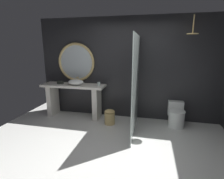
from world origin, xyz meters
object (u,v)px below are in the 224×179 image
Objects in this scene: round_wall_mirror at (76,62)px; toilet at (176,115)px; waste_bin at (110,117)px; tissue_box at (60,82)px; tumbler_cup at (99,84)px; rain_shower_head at (193,32)px; vessel_sink at (76,82)px.

round_wall_mirror is 1.82× the size of toilet.
tissue_box is at bearing 168.93° from waste_bin.
tissue_box is at bearing 179.93° from tumbler_cup.
rain_shower_head reaches higher than round_wall_mirror.
round_wall_mirror is 2.85× the size of waste_bin.
vessel_sink reaches higher than tumbler_cup.
vessel_sink is 0.46m from tissue_box.
vessel_sink is 1.27m from waste_bin.
vessel_sink is 0.57m from round_wall_mirror.
rain_shower_head reaches higher than tumbler_cup.
toilet is 1.57× the size of waste_bin.
tissue_box is at bearing 179.73° from toilet.
tumbler_cup is 0.88m from waste_bin.
toilet is (2.63, -0.26, -1.20)m from round_wall_mirror.
round_wall_mirror reaches higher than tissue_box.
rain_shower_head is 1.06× the size of waste_bin.
rain_shower_head is 0.68× the size of toilet.
rain_shower_head reaches higher than toilet.
tumbler_cup is at bearing 141.64° from waste_bin.
tumbler_cup is at bearing 179.61° from toilet.
rain_shower_head is at bearing -6.98° from round_wall_mirror.
toilet is at bearing -0.39° from tumbler_cup.
tissue_box is at bearing 176.83° from vessel_sink.
rain_shower_head is at bearing -1.57° from vessel_sink.
round_wall_mirror is (-0.08, 0.27, 0.49)m from vessel_sink.
vessel_sink reaches higher than waste_bin.
rain_shower_head reaches higher than waste_bin.
vessel_sink is at bearing -3.17° from tissue_box.
toilet reaches higher than waste_bin.
toilet is at bearing -5.56° from round_wall_mirror.
round_wall_mirror is 2.68× the size of rain_shower_head.
rain_shower_head is at bearing -1.80° from tissue_box.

